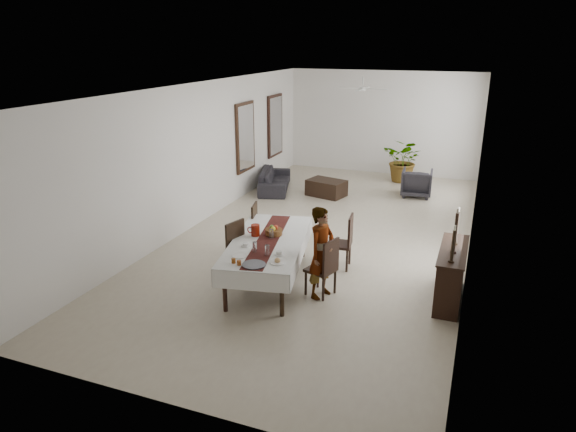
{
  "coord_description": "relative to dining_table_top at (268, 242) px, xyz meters",
  "views": [
    {
      "loc": [
        3.02,
        -10.17,
        4.08
      ],
      "look_at": [
        -0.13,
        -1.96,
        1.05
      ],
      "focal_mm": 32.0,
      "sensor_mm": 36.0,
      "label": 1
    }
  ],
  "objects": [
    {
      "name": "fruit_yellow",
      "position": [
        0.01,
        0.21,
        0.17
      ],
      "size": [
        0.09,
        0.09,
        0.09
      ],
      "primitive_type": "sphere",
      "color": "yellow",
      "rests_on": "fruit_basket"
    },
    {
      "name": "chair_left_far_leg_fl",
      "position": [
        -0.78,
        1.27,
        -0.54
      ],
      "size": [
        0.05,
        0.05,
        0.43
      ],
      "primitive_type": "cylinder",
      "rotation": [
        0.0,
        0.0,
        0.22
      ],
      "color": "black",
      "rests_on": "floor"
    },
    {
      "name": "table_leg_fr",
      "position": [
        0.68,
        -1.06,
        -0.39
      ],
      "size": [
        0.09,
        0.09,
        0.72
      ],
      "primitive_type": "cylinder",
      "rotation": [
        0.0,
        0.0,
        0.2
      ],
      "color": "black",
      "rests_on": "floor"
    },
    {
      "name": "candlestick_far_base",
      "position": [
        3.06,
        0.66,
        0.16
      ],
      "size": [
        0.1,
        0.1,
        0.03
      ],
      "primitive_type": "cylinder",
      "color": "black",
      "rests_on": "sideboard_top"
    },
    {
      "name": "candlestick_far_candle",
      "position": [
        3.06,
        0.66,
        0.75
      ],
      "size": [
        0.03,
        0.03,
        0.08
      ],
      "primitive_type": "cylinder",
      "color": "beige",
      "rests_on": "candlestick_far_shaft"
    },
    {
      "name": "wine_glass_near",
      "position": [
        0.26,
        -0.63,
        0.12
      ],
      "size": [
        0.07,
        0.07,
        0.18
      ],
      "primitive_type": "cylinder",
      "color": "silver",
      "rests_on": "tablecloth_top"
    },
    {
      "name": "fan_blade_n",
      "position": [
        0.28,
        5.91,
        2.15
      ],
      "size": [
        0.1,
        0.55,
        0.01
      ],
      "primitive_type": "cube",
      "color": "white",
      "rests_on": "fan_hub"
    },
    {
      "name": "wine_glass_mid",
      "position": [
        0.01,
        -0.58,
        0.12
      ],
      "size": [
        0.07,
        0.07,
        0.18
      ],
      "primitive_type": "cylinder",
      "color": "white",
      "rests_on": "tablecloth_top"
    },
    {
      "name": "candlestick_near_shaft",
      "position": [
        3.06,
        -0.11,
        0.42
      ],
      "size": [
        0.05,
        0.05,
        0.48
      ],
      "primitive_type": "cylinder",
      "color": "black",
      "rests_on": "candlestick_near_base"
    },
    {
      "name": "woman",
      "position": [
        1.04,
        -0.2,
        0.03
      ],
      "size": [
        0.53,
        0.66,
        1.56
      ],
      "primitive_type": "imported",
      "rotation": [
        0.0,
        0.0,
        1.25
      ],
      "color": "gray",
      "rests_on": "floor"
    },
    {
      "name": "candlestick_mid_candle",
      "position": [
        3.06,
        0.28,
        0.84
      ],
      "size": [
        0.03,
        0.03,
        0.08
      ],
      "primitive_type": "cylinder",
      "color": "beige",
      "rests_on": "candlestick_mid_shaft"
    },
    {
      "name": "chair_right_near_leg_bl",
      "position": [
        0.79,
        -0.27,
        -0.54
      ],
      "size": [
        0.05,
        0.05,
        0.43
      ],
      "primitive_type": "cylinder",
      "rotation": [
        0.0,
        0.0,
        -0.3
      ],
      "color": "black",
      "rests_on": "floor"
    },
    {
      "name": "chair_left_far_leg_fr",
      "position": [
        -0.7,
        0.93,
        -0.54
      ],
      "size": [
        0.05,
        0.05,
        0.43
      ],
      "primitive_type": "cylinder",
      "rotation": [
        0.0,
        0.0,
        0.22
      ],
      "color": "black",
      "rests_on": "floor"
    },
    {
      "name": "saucer_right",
      "position": [
        0.43,
        -0.55,
        0.04
      ],
      "size": [
        0.15,
        0.15,
        0.01
      ],
      "primitive_type": "cylinder",
      "color": "white",
      "rests_on": "tablecloth_top"
    },
    {
      "name": "chair_left_near_leg_br",
      "position": [
        -0.25,
        -0.41,
        -0.52
      ],
      "size": [
        0.06,
        0.06,
        0.46
      ],
      "primitive_type": "cylinder",
      "rotation": [
        0.0,
        0.0,
        -0.28
      ],
      "color": "black",
      "rests_on": "floor"
    },
    {
      "name": "fan_hub",
      "position": [
        0.28,
        5.56,
        2.15
      ],
      "size": [
        0.16,
        0.16,
        0.08
      ],
      "primitive_type": "cylinder",
      "color": "white",
      "rests_on": "fan_rod"
    },
    {
      "name": "chair_left_near_leg_fl",
      "position": [
        -0.5,
        0.06,
        -0.52
      ],
      "size": [
        0.06,
        0.06,
        0.46
      ],
      "primitive_type": "cylinder",
      "rotation": [
        0.0,
        0.0,
        -0.28
      ],
      "color": "black",
      "rests_on": "floor"
    },
    {
      "name": "floor",
      "position": [
        0.28,
        2.56,
        -0.75
      ],
      "size": [
        6.0,
        12.0,
        0.0
      ],
      "primitive_type": "cube",
      "color": "#C3B79B",
      "rests_on": "ground"
    },
    {
      "name": "sofa",
      "position": [
        -2.14,
        5.48,
        -0.46
      ],
      "size": [
        1.3,
        2.09,
        0.57
      ],
      "primitive_type": "imported",
      "rotation": [
        0.0,
        0.0,
        1.86
      ],
      "color": "#252226",
      "rests_on": "floor"
    },
    {
      "name": "fan_blade_w",
      "position": [
        -0.07,
        5.56,
        2.15
      ],
      "size": [
        0.55,
        0.1,
        0.01
      ],
      "primitive_type": "cube",
      "color": "white",
      "rests_on": "fan_hub"
    },
    {
      "name": "fruit_basket",
      "position": [
        -0.0,
        0.26,
        0.09
      ],
      "size": [
        0.31,
        0.31,
        0.1
      ],
      "primitive_type": "cylinder",
      "color": "brown",
      "rests_on": "tablecloth_top"
    },
    {
      "name": "chair_right_near_leg_br",
      "position": [
        0.9,
        0.07,
        -0.54
      ],
      "size": [
        0.05,
        0.05,
        0.43
      ],
      "primitive_type": "cylinder",
      "rotation": [
        0.0,
        0.0,
        -0.3
      ],
      "color": "black",
      "rests_on": "floor"
    },
    {
      "name": "chair_right_far_seat",
      "position": [
        1.01,
        1.02,
        -0.29
      ],
      "size": [
        0.48,
        0.48,
        0.05
      ],
      "primitive_type": "cube",
      "rotation": [
        0.0,
        0.0,
        1.68
      ],
      "color": "black",
      "rests_on": "chair_right_far_leg_fl"
    },
    {
      "name": "mirror_glass_far",
      "position": [
        -2.65,
        6.86,
        0.85
      ],
      "size": [
        0.01,
        0.9,
        1.7
      ],
      "primitive_type": "cube",
      "color": "silver",
      "rests_on": "mirror_frame_far"
    },
    {
      "name": "wine_glass_far",
      "position": [
        0.04,
        0.06,
        0.12
      ],
      "size": [
        0.07,
        0.07,
        0.18
      ],
      "primitive_type": "cylinder",
      "color": "white",
      "rests_on": "tablecloth_top"
    },
    {
      "name": "chair_right_far_back",
      "position": [
        1.21,
        1.04,
        0.01
      ],
      "size": [
        0.09,
        0.44,
        0.56
      ],
      "primitive_type": "cube",
      "rotation": [
        0.0,
        0.0,
        1.68
      ],
      "color": "black",
      "rests_on": "chair_right_far_seat"
    },
    {
      "name": "mirror_frame_near",
      "position": [
        -2.68,
        4.76,
        0.85
      ],
      "size": [
        0.06,
        1.05,
        1.85
      ],
      "primitive_type": "cube",
      "color": "black",
      "rests_on": "wall_left"
    },
    {
      "name": "chair_left_far_seat",
      "position": [
        -0.57,
        1.14,
        -0.3
      ],
      "size": [
        0.52,
        0.52,
        0.05
      ],
      "primitive_type": "cube",
      "rotation": [
        0.0,
        0.0,
        -1.35
      ],
      "color": "black",
      "rests_on": "chair_left_far_leg_fl"
    },
    {
      "name": "fruit_red",
      "position": [
        0.03,
        0.29,
        0.17
      ],
      "size": [
        0.09,
        0.09,
        0.09
      ],
      "primitive_type": "sphere",
      "color": "#A22710",
      "rests_on": "fruit_basket"
    },
    {
      "name": "chair_left_near_back",
      "position": [
        -0.58,
        -0.12,
        0.05
      ],
      "size": [
        0.17,
        0.45,
        0.59
      ],
      "primitive_type": "cube",
      "rotation": [
        0.0,
        0.0,
        -1.85
      ],
      "color": "black",
      "rests_on": "chair_left_near_seat"
    },
    {
      "name": "chair_right_near_back",
      "position": [
        1.2,
        -0.21,
        -0.01
      ],
      "size": [
        0.16,
        0.42,
        0.55
      ],
      "primitive_type": "cube",
      "rotation": [
        0.0,
        0.0,
        1.27
      ],
      "color": "black",
      "rests_on": "chair_right_near_seat"
    },
    {
      "name": "chair_right_near_leg_fr",
      "position": [
        1.23,
        -0.03,
        -0.54
      ],
      "size": [
        0.05,
        0.05,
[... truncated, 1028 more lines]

